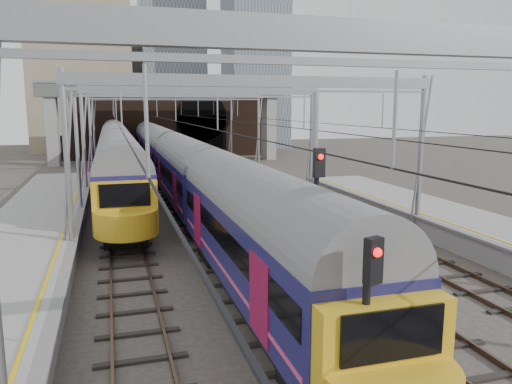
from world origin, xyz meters
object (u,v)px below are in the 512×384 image
object	(u,v)px
train_main	(173,161)
train_second	(115,144)
signal_near_left	(367,324)
signal_near_centre	(317,207)

from	to	relation	value
train_main	train_second	world-z (taller)	train_second
train_main	train_second	distance (m)	17.39
train_second	signal_near_left	xyz separation A→B (m)	(3.61, -47.67, 0.27)
train_second	signal_near_left	world-z (taller)	train_second
signal_near_left	train_second	bearing A→B (deg)	76.76
train_main	signal_near_left	world-z (taller)	train_main
signal_near_left	signal_near_centre	xyz separation A→B (m)	(2.33, 7.67, 0.44)
signal_near_left	signal_near_centre	size ratio (longest dim) A/B	0.84
signal_near_centre	signal_near_left	bearing A→B (deg)	-114.36
train_main	signal_near_centre	bearing A→B (deg)	-85.19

